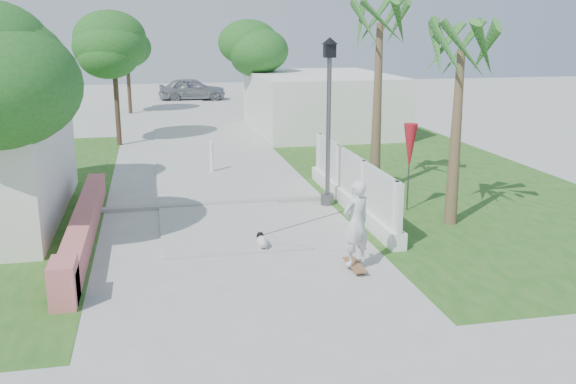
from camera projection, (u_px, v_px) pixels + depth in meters
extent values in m
plane|color=#B7B7B2|center=(254.00, 293.00, 11.67)|extent=(90.00, 90.00, 0.00)
cube|color=#B7B7B2|center=(188.00, 127.00, 30.60)|extent=(3.20, 36.00, 0.06)
cube|color=#999993|center=(219.00, 204.00, 17.34)|extent=(6.50, 0.25, 0.10)
cube|color=#24591C|center=(429.00, 177.00, 20.66)|extent=(8.00, 20.00, 0.01)
cube|color=#CC6A68|center=(84.00, 224.00, 14.71)|extent=(0.45, 8.00, 0.60)
cube|color=#CC6A68|center=(64.00, 283.00, 11.09)|extent=(0.45, 0.80, 0.80)
cube|color=white|center=(350.00, 201.00, 17.04)|extent=(0.35, 7.00, 0.40)
cube|color=white|center=(351.00, 174.00, 16.85)|extent=(0.10, 7.00, 1.10)
cube|color=white|center=(396.00, 215.00, 13.87)|extent=(0.14, 0.14, 1.50)
cube|color=white|center=(363.00, 190.00, 15.96)|extent=(0.14, 0.14, 1.50)
cube|color=white|center=(338.00, 171.00, 18.04)|extent=(0.14, 0.14, 1.50)
cube|color=white|center=(320.00, 157.00, 19.93)|extent=(0.14, 0.14, 1.50)
cube|color=silver|center=(320.00, 102.00, 29.60)|extent=(6.00, 8.00, 2.60)
cylinder|color=#59595E|center=(327.00, 199.00, 17.42)|extent=(0.36, 0.36, 0.30)
cylinder|color=#59595E|center=(328.00, 132.00, 16.96)|extent=(0.12, 0.12, 4.00)
cube|color=black|center=(330.00, 51.00, 16.43)|extent=(0.28, 0.28, 0.35)
cone|color=black|center=(330.00, 41.00, 16.37)|extent=(0.44, 0.44, 0.18)
cylinder|color=white|center=(212.00, 158.00, 21.05)|extent=(0.12, 0.12, 1.00)
sphere|color=white|center=(211.00, 143.00, 20.92)|extent=(0.14, 0.14, 0.14)
cylinder|color=#59595E|center=(409.00, 173.00, 16.65)|extent=(0.04, 0.04, 2.00)
cone|color=red|center=(410.00, 147.00, 16.47)|extent=(0.36, 0.36, 1.20)
cylinder|color=#4C3826|center=(13.00, 166.00, 13.12)|extent=(0.20, 0.20, 3.85)
ellipsoid|color=#1C5819|center=(4.00, 85.00, 12.70)|extent=(3.60, 3.60, 2.70)
ellipsoid|color=#1C5819|center=(10.00, 68.00, 12.47)|extent=(3.06, 3.06, 2.30)
cylinder|color=#4C3826|center=(14.00, 134.00, 18.17)|extent=(0.20, 0.20, 3.50)
ellipsoid|color=#1C5819|center=(8.00, 80.00, 17.79)|extent=(3.20, 3.20, 2.40)
ellipsoid|color=#1C5819|center=(13.00, 68.00, 17.55)|extent=(2.72, 2.72, 2.05)
cylinder|color=#4C3826|center=(117.00, 98.00, 25.73)|extent=(0.20, 0.20, 3.85)
ellipsoid|color=#1C5819|center=(114.00, 56.00, 25.31)|extent=(3.40, 3.40, 2.55)
ellipsoid|color=#1C5819|center=(118.00, 47.00, 25.08)|extent=(2.89, 2.89, 2.18)
ellipsoid|color=#1C5819|center=(108.00, 37.00, 25.29)|extent=(2.55, 2.55, 1.90)
cylinder|color=#4C3826|center=(253.00, 90.00, 30.81)|extent=(0.20, 0.20, 3.50)
ellipsoid|color=#1C5819|center=(253.00, 58.00, 30.43)|extent=(3.00, 3.00, 2.25)
ellipsoid|color=#1C5819|center=(258.00, 50.00, 30.20)|extent=(2.55, 2.55, 1.92)
ellipsoid|color=#1C5819|center=(248.00, 43.00, 30.41)|extent=(2.25, 2.25, 1.68)
cylinder|color=#4C3826|center=(128.00, 78.00, 35.23)|extent=(0.20, 0.20, 3.85)
ellipsoid|color=#1C5819|center=(127.00, 48.00, 34.82)|extent=(3.20, 3.20, 2.40)
ellipsoid|color=#1C5819|center=(130.00, 41.00, 34.58)|extent=(2.72, 2.72, 2.05)
ellipsoid|color=#1C5819|center=(122.00, 34.00, 34.79)|extent=(2.40, 2.40, 1.79)
cone|color=brown|center=(377.00, 110.00, 18.15)|extent=(0.32, 0.32, 4.80)
cone|color=brown|center=(456.00, 139.00, 15.26)|extent=(0.32, 0.32, 4.20)
cube|color=#95623B|center=(355.00, 265.00, 12.78)|extent=(0.60, 0.92, 0.02)
imported|color=silver|center=(356.00, 223.00, 12.56)|extent=(0.74, 0.63, 1.72)
cylinder|color=gray|center=(356.00, 274.00, 12.48)|extent=(0.03, 0.06, 0.06)
cylinder|color=gray|center=(364.00, 273.00, 12.51)|extent=(0.03, 0.06, 0.06)
cylinder|color=gray|center=(346.00, 262.00, 13.09)|extent=(0.03, 0.06, 0.06)
cylinder|color=gray|center=(354.00, 262.00, 13.12)|extent=(0.03, 0.06, 0.06)
ellipsoid|color=silver|center=(262.00, 242.00, 13.84)|extent=(0.27, 0.42, 0.26)
sphere|color=black|center=(260.00, 236.00, 14.00)|extent=(0.16, 0.16, 0.16)
sphere|color=silver|center=(259.00, 236.00, 14.08)|extent=(0.08, 0.08, 0.08)
cone|color=black|center=(258.00, 233.00, 13.97)|extent=(0.05, 0.05, 0.06)
cone|color=black|center=(262.00, 232.00, 13.99)|extent=(0.05, 0.05, 0.06)
cylinder|color=silver|center=(259.00, 247.00, 13.95)|extent=(0.03, 0.03, 0.12)
cylinder|color=silver|center=(264.00, 246.00, 13.98)|extent=(0.03, 0.03, 0.12)
cylinder|color=silver|center=(261.00, 249.00, 13.77)|extent=(0.03, 0.03, 0.12)
cylinder|color=silver|center=(266.00, 249.00, 13.80)|extent=(0.03, 0.03, 0.12)
cylinder|color=silver|center=(264.00, 242.00, 13.65)|extent=(0.03, 0.10, 0.10)
imported|color=#B4B8BC|center=(192.00, 89.00, 41.85)|extent=(4.36, 1.88, 1.47)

